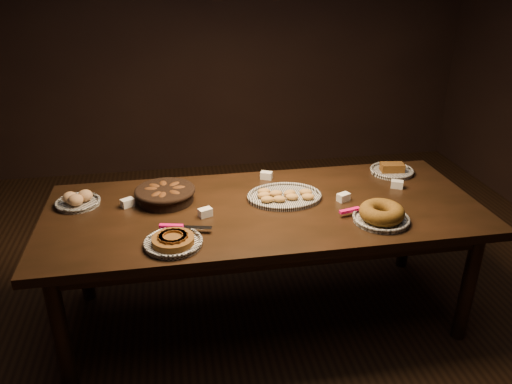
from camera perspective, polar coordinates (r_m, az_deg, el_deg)
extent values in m
plane|color=black|center=(3.17, 0.89, -13.88)|extent=(5.00, 5.00, 0.00)
cube|color=black|center=(2.77, 0.98, -2.15)|extent=(2.40, 1.00, 0.05)
cylinder|color=black|center=(2.69, -21.43, -14.71)|extent=(0.08, 0.08, 0.70)
cylinder|color=black|center=(3.05, 23.10, -9.87)|extent=(0.08, 0.08, 0.70)
cylinder|color=black|center=(3.30, -19.26, -6.35)|extent=(0.08, 0.08, 0.70)
cylinder|color=black|center=(3.60, 16.90, -3.27)|extent=(0.08, 0.08, 0.70)
torus|color=white|center=(2.42, -9.44, -5.61)|extent=(0.28, 0.28, 0.02)
cylinder|color=#522710|center=(2.42, -9.45, -5.44)|extent=(0.25, 0.25, 0.03)
cube|color=#5D2810|center=(2.40, -8.21, -5.07)|extent=(0.04, 0.07, 0.01)
cube|color=#5D2810|center=(2.42, -8.21, -4.78)|extent=(0.03, 0.07, 0.01)
cube|color=#5D2810|center=(2.44, -8.47, -4.54)|extent=(0.06, 0.07, 0.01)
cube|color=#5D2810|center=(2.45, -8.92, -4.39)|extent=(0.07, 0.05, 0.01)
cube|color=#5D2810|center=(2.46, -9.48, -4.36)|extent=(0.07, 0.02, 0.01)
cube|color=#5D2810|center=(2.45, -10.04, -4.45)|extent=(0.07, 0.05, 0.01)
cube|color=#5D2810|center=(2.44, -10.50, -4.65)|extent=(0.06, 0.07, 0.01)
cube|color=#5D2810|center=(2.42, -10.76, -4.92)|extent=(0.04, 0.07, 0.01)
cube|color=#5D2810|center=(2.40, -10.78, -5.22)|extent=(0.03, 0.07, 0.01)
cube|color=#5D2810|center=(2.38, -10.54, -5.47)|extent=(0.06, 0.07, 0.01)
cube|color=#5D2810|center=(2.37, -10.08, -5.63)|extent=(0.07, 0.05, 0.01)
cube|color=#5D2810|center=(2.36, -9.50, -5.66)|extent=(0.07, 0.02, 0.01)
cube|color=#5D2810|center=(2.37, -8.92, -5.57)|extent=(0.07, 0.05, 0.01)
cube|color=#5D2810|center=(2.38, -8.46, -5.35)|extent=(0.06, 0.07, 0.01)
cube|color=#FF0C72|center=(2.54, -9.66, -3.86)|extent=(0.12, 0.05, 0.02)
cube|color=silver|center=(2.52, -6.76, -4.05)|extent=(0.15, 0.07, 0.00)
torus|color=black|center=(2.85, 3.27, -0.36)|extent=(0.35, 0.35, 0.02)
ellipsoid|color=olive|center=(2.78, 1.28, -0.85)|extent=(0.08, 0.05, 0.04)
ellipsoid|color=olive|center=(2.78, 2.68, -0.79)|extent=(0.08, 0.06, 0.04)
ellipsoid|color=olive|center=(2.81, 4.15, -0.55)|extent=(0.08, 0.06, 0.04)
ellipsoid|color=olive|center=(2.82, 5.96, -0.53)|extent=(0.08, 0.06, 0.04)
ellipsoid|color=olive|center=(2.82, 0.90, -0.36)|extent=(0.08, 0.05, 0.04)
ellipsoid|color=olive|center=(2.85, 2.29, -0.15)|extent=(0.07, 0.05, 0.04)
ellipsoid|color=olive|center=(2.86, 3.88, -0.12)|extent=(0.08, 0.07, 0.04)
ellipsoid|color=olive|center=(2.88, 5.71, -0.01)|extent=(0.08, 0.06, 0.04)
ellipsoid|color=olive|center=(2.87, 0.91, 0.09)|extent=(0.08, 0.06, 0.04)
torus|color=black|center=(2.68, 14.10, -2.87)|extent=(0.30, 0.30, 0.02)
torus|color=brown|center=(2.67, 14.17, -2.25)|extent=(0.30, 0.30, 0.08)
cube|color=#FF0C72|center=(2.70, 10.67, -2.08)|extent=(0.12, 0.05, 0.02)
cube|color=silver|center=(2.77, 12.89, -1.64)|extent=(0.15, 0.07, 0.00)
cylinder|color=black|center=(2.85, -10.32, -0.32)|extent=(0.34, 0.34, 0.08)
torus|color=black|center=(2.84, -10.36, 0.15)|extent=(0.34, 0.34, 0.03)
ellipsoid|color=black|center=(2.85, -8.79, 0.25)|extent=(0.10, 0.06, 0.05)
ellipsoid|color=black|center=(2.89, -9.29, 0.63)|extent=(0.11, 0.11, 0.05)
ellipsoid|color=black|center=(2.91, -10.54, 0.71)|extent=(0.07, 0.11, 0.05)
ellipsoid|color=black|center=(2.89, -11.51, 0.44)|extent=(0.11, 0.11, 0.05)
ellipsoid|color=black|center=(2.86, -11.90, 0.10)|extent=(0.11, 0.07, 0.05)
ellipsoid|color=black|center=(2.79, -11.30, -0.52)|extent=(0.11, 0.11, 0.05)
ellipsoid|color=black|center=(2.77, -10.62, -0.60)|extent=(0.07, 0.11, 0.05)
ellipsoid|color=black|center=(2.79, -9.27, -0.33)|extent=(0.11, 0.11, 0.05)
torus|color=white|center=(2.94, -19.70, -1.04)|extent=(0.25, 0.25, 0.02)
ellipsoid|color=#B18151|center=(2.95, -20.48, -0.61)|extent=(0.08, 0.08, 0.07)
ellipsoid|color=#B18151|center=(2.94, -18.94, -0.38)|extent=(0.08, 0.08, 0.07)
ellipsoid|color=#B18151|center=(2.91, -19.92, -0.88)|extent=(0.08, 0.08, 0.07)
torus|color=black|center=(3.31, 15.27, 2.44)|extent=(0.28, 0.28, 0.02)
cube|color=#522710|center=(3.30, 15.30, 2.73)|extent=(0.15, 0.10, 0.05)
cube|color=white|center=(2.66, -5.82, -2.34)|extent=(0.08, 0.07, 0.04)
cube|color=white|center=(3.10, 1.20, 1.92)|extent=(0.08, 0.07, 0.04)
cube|color=white|center=(2.86, 9.96, -0.59)|extent=(0.08, 0.07, 0.04)
cube|color=white|center=(2.84, -14.46, -1.19)|extent=(0.08, 0.07, 0.04)
cube|color=white|center=(3.10, 15.81, 0.85)|extent=(0.08, 0.07, 0.04)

